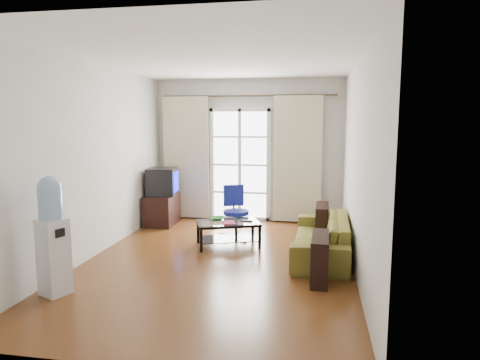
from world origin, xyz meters
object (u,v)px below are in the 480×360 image
Objects in this scene: coffee_table at (228,230)px; crt_tv at (161,181)px; sofa at (321,237)px; tv_stand at (162,210)px; water_cooler at (52,233)px; task_chair at (236,222)px.

crt_tv is at bearing 141.94° from coffee_table.
sofa is 1.80× the size of coffee_table.
crt_tv reaches higher than tv_stand.
tv_stand is at bearing 142.36° from coffee_table.
coffee_table is 1.99m from crt_tv.
task_chair is at bearing 83.51° from water_cooler.
crt_tv is at bearing 113.28° from water_cooler.
tv_stand is 0.57× the size of water_cooler.
crt_tv is at bearing -114.39° from sofa.
water_cooler is (-2.93, -1.91, 0.42)m from sofa.
task_chair is at bearing -29.87° from crt_tv.
tv_stand is 0.88× the size of task_chair.
sofa is at bearing -9.48° from coffee_table.
sofa is 3.24× the size of crt_tv.
tv_stand reaches higher than coffee_table.
water_cooler is at bearing -125.48° from coffee_table.
sofa is 2.55× the size of tv_stand.
task_chair is 0.64× the size of water_cooler.
sofa is 3.22m from tv_stand.
tv_stand is 0.53m from crt_tv.
crt_tv is (-0.00, 0.02, 0.53)m from tv_stand.
sofa is at bearing -27.67° from tv_stand.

